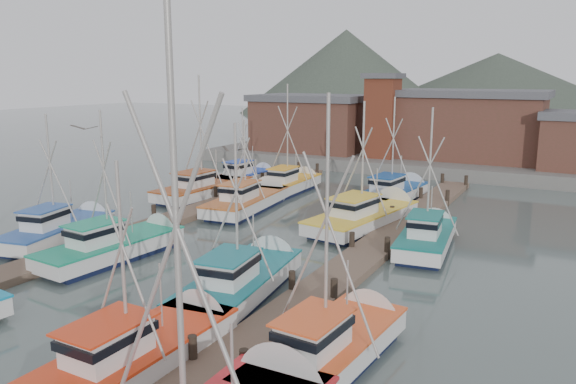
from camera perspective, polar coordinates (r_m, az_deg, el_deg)
The scene contains 22 objects.
ground at distance 29.64m, azimuth -8.15°, elevation -7.13°, with size 260.00×260.00×0.00m, color #455350.
dock_left at distance 36.83m, azimuth -13.25°, elevation -3.22°, with size 2.30×46.00×1.50m.
dock_right at distance 29.78m, azimuth 7.59°, elevation -6.60°, with size 2.30×46.00×1.50m.
quay at distance 62.45m, azimuth 12.32°, elevation 3.27°, with size 44.00×16.00×1.20m, color slate.
shed_left at distance 64.06m, azimuth 2.41°, elevation 7.11°, with size 12.72×8.48×6.20m.
shed_center at distance 60.65m, azimuth 17.98°, elevation 6.62°, with size 14.84×9.54×6.90m.
lookout_tower at distance 58.71m, azimuth 9.55°, elevation 7.72°, with size 3.60×3.60×8.50m.
distant_hills at distance 148.35m, azimuth 16.80°, elevation 7.60°, with size 175.00×140.00×42.00m.
boat_1 at distance 19.70m, azimuth -14.45°, elevation -15.37°, with size 3.17×8.66×7.79m.
boat_4 at distance 31.27m, azimuth -16.76°, elevation -5.21°, with size 3.44×8.84×8.57m.
boat_5 at distance 25.26m, azimuth -4.41°, elevation -8.80°, with size 3.83×9.19×8.40m.
boat_6 at distance 35.65m, azimuth -21.88°, elevation -3.49°, with size 4.04×8.60×8.10m.
boat_7 at distance 19.53m, azimuth 4.72°, elevation -15.24°, with size 3.83×8.34×9.69m.
boat_8 at distance 40.71m, azimuth -3.87°, elevation -0.83°, with size 3.79×9.59×7.36m.
boat_9 at distance 36.52m, azimuth 8.08°, elevation -2.39°, with size 4.72×10.43×8.94m.
boat_10 at distance 45.50m, azimuth -8.09°, elevation 0.44°, with size 4.29×9.90×10.46m.
boat_11 at distance 32.58m, azimuth 14.01°, elevation -4.37°, with size 3.41×8.25×8.52m.
boat_12 at distance 46.72m, azimuth 0.31°, elevation 0.85°, with size 3.75×8.31×9.53m.
boat_13 at distance 43.89m, azimuth 10.82°, elevation -0.09°, with size 3.70×9.16×8.75m.
boat_14 at distance 50.07m, azimuth -4.14°, elevation 1.55°, with size 3.01×7.84×7.34m.
gull_near at distance 26.79m, azimuth -20.00°, elevation 6.12°, with size 1.55×0.64×0.24m.
gull_far at distance 26.98m, azimuth -5.65°, elevation 4.31°, with size 1.46×0.64×0.24m.
Camera 1 is at (16.78, -22.48, 9.55)m, focal length 35.00 mm.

